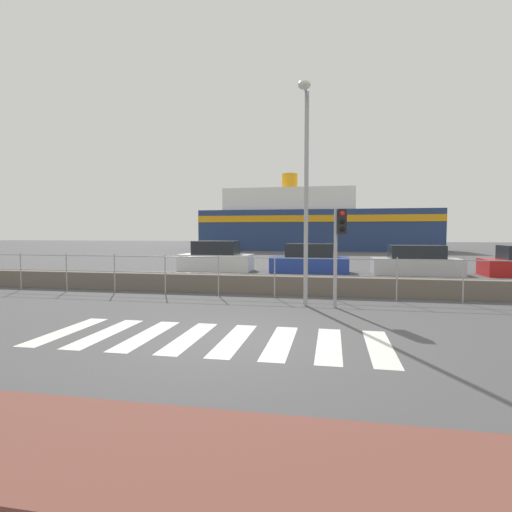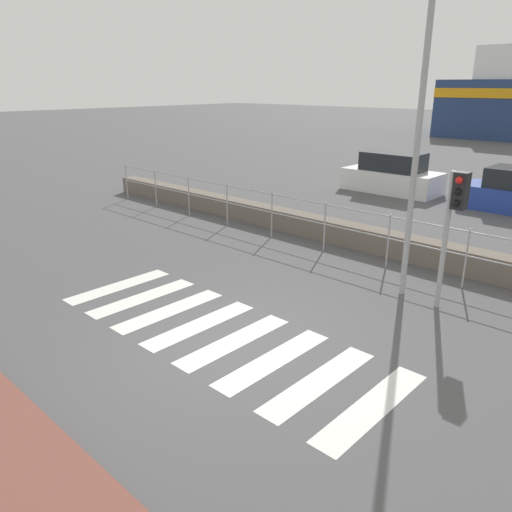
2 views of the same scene
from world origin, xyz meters
name	(u,v)px [view 2 (image 2 of 2)]	position (x,y,z in m)	size (l,w,h in m)	color
ground_plane	(237,342)	(0.00, 0.00, 0.00)	(160.00, 160.00, 0.00)	#4C4C4F
crosswalk	(217,333)	(-0.51, 0.00, 0.00)	(6.75, 2.40, 0.01)	silver
seawall	(404,247)	(0.00, 5.95, 0.30)	(24.55, 0.55, 0.60)	#6B6056
harbor_fence	(389,233)	(0.00, 5.07, 0.86)	(22.14, 0.04, 1.32)	#9EA0A3
traffic_light_far	(454,210)	(1.97, 3.73, 1.98)	(0.34, 0.32, 2.70)	#9EA0A3
streetlamp	(414,113)	(1.05, 3.60, 3.69)	(0.32, 1.35, 5.90)	#9EA0A3
parked_car_white	(392,175)	(-4.33, 13.20, 0.68)	(3.84, 1.74, 1.60)	silver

